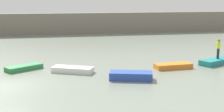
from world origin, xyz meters
The scene contains 8 objects.
ground_plane centered at (0.00, 0.00, 0.00)m, with size 120.00×120.00×0.00m, color gray.
embankment_wall centered at (0.00, 27.46, 1.58)m, with size 80.00×1.20×3.17m, color gray.
rowboat_green centered at (0.78, 4.60, 0.18)m, with size 2.86×1.06×0.36m, color #2D7F47.
rowboat_white centered at (4.48, 3.06, 0.21)m, with size 3.13×1.12×0.41m, color white.
rowboat_blue centered at (8.33, 0.19, 0.27)m, with size 2.95×1.21×0.54m, color #2B4CAD.
rowboat_orange centered at (12.52, 2.87, 0.20)m, with size 3.01×1.06×0.39m, color orange.
rowboat_teal centered at (16.89, 3.74, 0.22)m, with size 3.62×1.16×0.44m, color teal.
person_hiviz_shirt centered at (16.89, 3.74, 1.38)m, with size 0.32×0.32×1.69m.
Camera 1 is at (3.02, -20.31, 5.75)m, focal length 50.28 mm.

